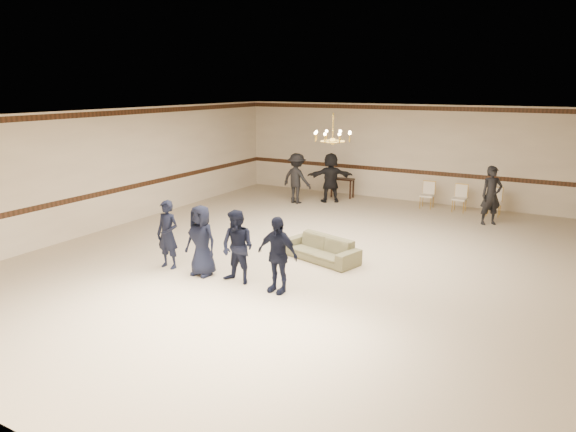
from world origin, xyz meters
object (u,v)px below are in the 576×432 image
Objects in this scene: chandelier at (333,127)px; adult_mid at (331,178)px; banquet_chair_left at (427,195)px; console_table at (342,188)px; settee at (321,249)px; adult_right at (491,196)px; banquet_chair_right at (494,202)px; boy_b at (201,241)px; boy_d at (277,255)px; boy_a at (168,234)px; adult_left at (297,178)px; banquet_chair_mid at (460,199)px; boy_c at (238,247)px.

adult_mid is at bearing 115.00° from chandelier.
banquet_chair_left is 3.01m from console_table.
settee is 1.09× the size of adult_right.
adult_mid is 1.98× the size of banquet_chair_right.
adult_right is 2.09× the size of console_table.
banquet_chair_left is at bearing 74.44° from boy_b.
chandelier reaches higher than boy_d.
boy_d is at bearing -1.62° from boy_a.
adult_left reaches higher than settee.
boy_b is at bearing -116.61° from chandelier.
boy_b is 8.41m from console_table.
banquet_chair_mid is 1.00× the size of banquet_chair_right.
banquet_chair_left is (0.96, 5.17, -2.46)m from chandelier.
boy_d is (1.80, 0.00, 0.00)m from boy_b.
chandelier reaches higher than settee.
banquet_chair_mid reaches higher than console_table.
adult_left reaches higher than boy_d.
banquet_chair_right is at bearing 154.00° from adult_mid.
adult_right is 1.98× the size of banquet_chair_right.
adult_right reaches higher than boy_a.
chandelier is 1.19× the size of console_table.
adult_mid and adult_right have the same top height.
settee is at bearing 71.59° from boy_c.
boy_b is at bearing -123.98° from banquet_chair_right.
settee is 1.09× the size of adult_mid.
adult_mid is at bearing -168.15° from banquet_chair_left.
chandelier is 6.05m from banquet_chair_mid.
banquet_chair_left is 2.00m from banquet_chair_right.
boy_a is 1.76× the size of banquet_chair_mid.
banquet_chair_mid is (1.67, 8.19, -0.32)m from boy_d.
console_table is at bearing 94.85° from boy_b.
chandelier is 3.75m from boy_c.
adult_right is at bearing 76.62° from settee.
banquet_chair_right is (2.96, 5.17, -2.46)m from chandelier.
adult_mid is at bearing -96.85° from console_table.
chandelier is 5.81m from banquet_chair_left.
boy_b is 8.42m from adult_right.
settee is 2.15× the size of banquet_chair_mid.
boy_a is 9.29m from banquet_chair_mid.
boy_d is 1.76× the size of banquet_chair_mid.
chandelier is at bearing 117.75° from settee.
boy_b is 1.80m from boy_d.
adult_left is at bearing 119.67° from boy_d.
boy_c is 7.98m from adult_right.
banquet_chair_left reaches higher than settee.
banquet_chair_left reaches higher than console_table.
settee is at bearing 51.12° from boy_b.
banquet_chair_left is 1.00× the size of banquet_chair_right.
adult_left is at bearing 112.81° from boy_c.
boy_c is at bearing -1.62° from boy_a.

